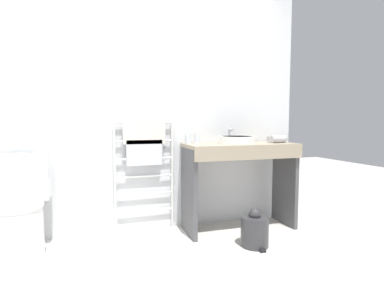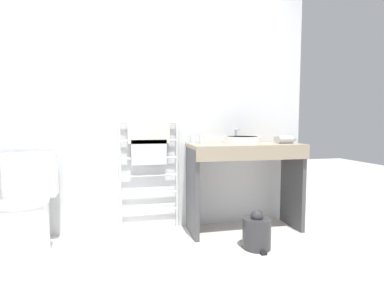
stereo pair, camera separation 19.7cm
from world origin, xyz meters
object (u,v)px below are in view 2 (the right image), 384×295
cup_near_edge (202,139)px  trash_bin (257,232)px  toilet (27,211)px  towel_radiator (149,151)px  cup_near_wall (193,139)px  sink_basin (242,140)px  hair_dryer (285,139)px

cup_near_edge → trash_bin: bearing=-57.7°
toilet → towel_radiator: bearing=14.6°
cup_near_wall → cup_near_edge: 0.09m
toilet → sink_basin: bearing=2.7°
cup_near_wall → hair_dryer: cup_near_wall is taller
toilet → cup_near_wall: 1.58m
toilet → cup_near_wall: (1.46, 0.23, 0.56)m
sink_basin → towel_radiator: bearing=168.8°
sink_basin → hair_dryer: bearing=-6.6°
sink_basin → hair_dryer: (0.44, -0.05, -0.00)m
sink_basin → hair_dryer: hair_dryer is taller
cup_near_wall → sink_basin: bearing=-16.7°
toilet → trash_bin: size_ratio=2.44×
cup_near_wall → hair_dryer: bearing=-11.9°
cup_near_edge → trash_bin: size_ratio=0.25×
cup_near_wall → hair_dryer: 0.92m
toilet → sink_basin: 2.01m
towel_radiator → cup_near_edge: (0.51, -0.09, 0.11)m
towel_radiator → hair_dryer: (1.33, -0.23, 0.11)m
cup_near_wall → hair_dryer: size_ratio=0.41×
cup_near_edge → hair_dryer: (0.83, -0.14, -0.00)m
toilet → sink_basin: (1.93, 0.09, 0.56)m
sink_basin → cup_near_edge: 0.40m
hair_dryer → trash_bin: bearing=-140.1°
trash_bin → hair_dryer: bearing=39.9°
cup_near_wall → cup_near_edge: bearing=-32.5°
towel_radiator → trash_bin: 1.24m
sink_basin → cup_near_wall: size_ratio=4.41×
cup_near_edge → trash_bin: cup_near_edge is taller
cup_near_wall → trash_bin: size_ratio=0.25×
cup_near_wall → toilet: bearing=-171.0°
towel_radiator → sink_basin: 0.92m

